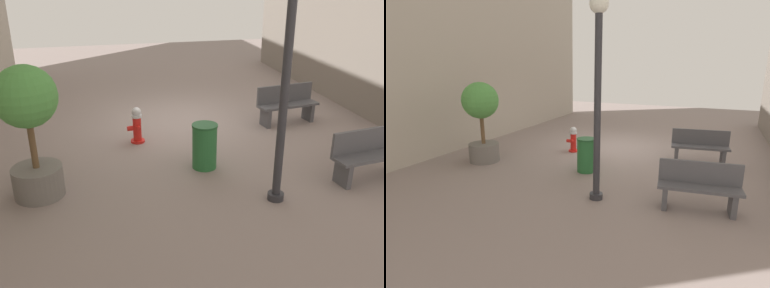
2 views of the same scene
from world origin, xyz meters
TOP-DOWN VIEW (x-y plane):
  - ground_plane at (0.00, 0.00)m, footprint 23.40×23.40m
  - fire_hydrant at (1.20, 1.14)m, footprint 0.39×0.41m
  - bench_near at (-2.61, 0.71)m, footprint 1.60×0.65m
  - bench_far at (-2.78, 3.90)m, footprint 1.58×0.63m
  - planter_tree at (3.14, 3.15)m, footprint 1.02×1.02m
  - street_lamp at (-0.80, 4.24)m, footprint 0.36×0.36m
  - trash_bin at (0.07, 2.74)m, footprint 0.50×0.50m

SIDE VIEW (x-z plane):
  - ground_plane at x=0.00m, z-range 0.00..0.00m
  - fire_hydrant at x=1.20m, z-range 0.00..0.82m
  - trash_bin at x=0.07m, z-range 0.00..0.90m
  - bench_far at x=-2.78m, z-range 0.01..0.96m
  - bench_near at x=-2.61m, z-range 0.02..0.97m
  - planter_tree at x=3.14m, z-range 0.23..2.52m
  - street_lamp at x=-0.80m, z-range 0.48..4.49m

